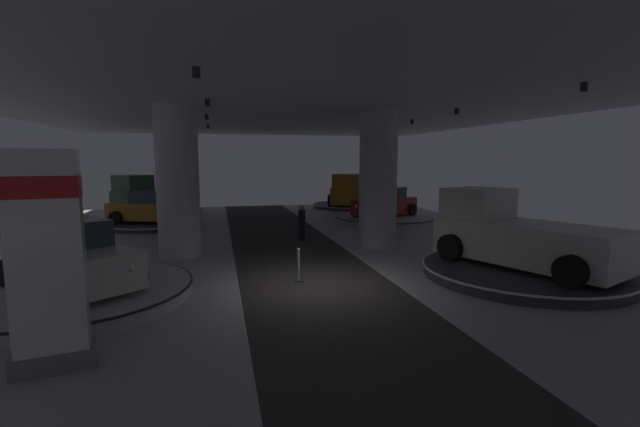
{
  "coord_description": "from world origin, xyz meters",
  "views": [
    {
      "loc": [
        -2.69,
        -11.57,
        3.56
      ],
      "look_at": [
        1.31,
        5.23,
        1.4
      ],
      "focal_mm": 24.03,
      "sensor_mm": 36.0,
      "label": 1
    }
  ],
  "objects_px": {
    "display_platform_near_right": "(524,271)",
    "column_left": "(178,182)",
    "display_platform_far_right": "(385,218)",
    "display_car_far_right": "(385,203)",
    "pickup_truck_deep_left": "(153,196)",
    "column_right": "(378,180)",
    "pickup_truck_near_right": "(516,235)",
    "pickup_truck_deep_right": "(350,192)",
    "brand_sign_pylon": "(47,258)",
    "display_platform_deep_right": "(350,205)",
    "display_car_far_left": "(152,208)",
    "display_platform_near_left": "(72,293)",
    "visitor_walking_near": "(302,220)",
    "display_car_near_left": "(69,257)",
    "display_platform_far_left": "(152,224)",
    "display_platform_deep_left": "(158,212)"
  },
  "relations": [
    {
      "from": "display_platform_near_right",
      "to": "column_left",
      "type": "bearing_deg",
      "value": 152.47
    },
    {
      "from": "display_platform_far_right",
      "to": "display_car_far_right",
      "type": "xyz_separation_m",
      "value": [
        0.03,
        0.02,
        0.88
      ]
    },
    {
      "from": "display_platform_far_right",
      "to": "pickup_truck_deep_left",
      "type": "bearing_deg",
      "value": 157.21
    },
    {
      "from": "column_right",
      "to": "display_platform_far_right",
      "type": "distance_m",
      "value": 8.32
    },
    {
      "from": "column_left",
      "to": "column_right",
      "type": "xyz_separation_m",
      "value": [
        7.74,
        -0.14,
        0.0
      ]
    },
    {
      "from": "pickup_truck_near_right",
      "to": "pickup_truck_deep_right",
      "type": "height_order",
      "value": "pickup_truck_near_right"
    },
    {
      "from": "brand_sign_pylon",
      "to": "pickup_truck_deep_left",
      "type": "xyz_separation_m",
      "value": [
        -1.32,
        21.41,
        -0.66
      ]
    },
    {
      "from": "display_platform_deep_right",
      "to": "display_platform_far_right",
      "type": "bearing_deg",
      "value": -91.23
    },
    {
      "from": "pickup_truck_deep_right",
      "to": "display_car_far_left",
      "type": "relative_size",
      "value": 1.24
    },
    {
      "from": "display_car_far_left",
      "to": "pickup_truck_near_right",
      "type": "bearing_deg",
      "value": -46.0
    },
    {
      "from": "display_platform_near_left",
      "to": "display_car_far_right",
      "type": "bearing_deg",
      "value": 41.73
    },
    {
      "from": "display_platform_deep_right",
      "to": "brand_sign_pylon",
      "type": "bearing_deg",
      "value": -118.59
    },
    {
      "from": "visitor_walking_near",
      "to": "column_right",
      "type": "bearing_deg",
      "value": -38.71
    },
    {
      "from": "column_right",
      "to": "display_car_near_left",
      "type": "distance_m",
      "value": 11.13
    },
    {
      "from": "column_right",
      "to": "display_platform_near_left",
      "type": "relative_size",
      "value": 0.93
    },
    {
      "from": "display_platform_far_left",
      "to": "pickup_truck_near_right",
      "type": "bearing_deg",
      "value": -45.96
    },
    {
      "from": "column_right",
      "to": "display_platform_deep_left",
      "type": "height_order",
      "value": "column_right"
    },
    {
      "from": "display_platform_near_left",
      "to": "display_platform_deep_left",
      "type": "distance_m",
      "value": 17.78
    },
    {
      "from": "pickup_truck_deep_left",
      "to": "display_platform_far_left",
      "type": "bearing_deg",
      "value": -83.28
    },
    {
      "from": "visitor_walking_near",
      "to": "display_platform_deep_right",
      "type": "bearing_deg",
      "value": 63.54
    },
    {
      "from": "brand_sign_pylon",
      "to": "display_platform_deep_right",
      "type": "height_order",
      "value": "brand_sign_pylon"
    },
    {
      "from": "display_platform_far_right",
      "to": "display_car_far_left",
      "type": "relative_size",
      "value": 1.29
    },
    {
      "from": "display_platform_far_left",
      "to": "display_platform_deep_right",
      "type": "bearing_deg",
      "value": 26.7
    },
    {
      "from": "display_platform_far_right",
      "to": "display_platform_near_left",
      "type": "bearing_deg",
      "value": -138.25
    },
    {
      "from": "pickup_truck_near_right",
      "to": "display_platform_deep_left",
      "type": "distance_m",
      "value": 22.29
    },
    {
      "from": "display_car_far_left",
      "to": "display_car_far_right",
      "type": "bearing_deg",
      "value": -2.68
    },
    {
      "from": "display_platform_near_left",
      "to": "display_platform_near_right",
      "type": "bearing_deg",
      "value": -3.24
    },
    {
      "from": "brand_sign_pylon",
      "to": "column_left",
      "type": "bearing_deg",
      "value": 80.91
    },
    {
      "from": "display_platform_deep_right",
      "to": "column_left",
      "type": "bearing_deg",
      "value": -127.79
    },
    {
      "from": "column_right",
      "to": "visitor_walking_near",
      "type": "xyz_separation_m",
      "value": [
        -2.73,
        2.19,
        -1.84
      ]
    },
    {
      "from": "column_right",
      "to": "brand_sign_pylon",
      "type": "relative_size",
      "value": 1.47
    },
    {
      "from": "display_platform_far_left",
      "to": "display_car_far_left",
      "type": "height_order",
      "value": "display_car_far_left"
    },
    {
      "from": "display_platform_near_right",
      "to": "display_platform_deep_left",
      "type": "height_order",
      "value": "display_platform_deep_left"
    },
    {
      "from": "display_platform_deep_left",
      "to": "display_platform_far_left",
      "type": "distance_m",
      "value": 5.34
    },
    {
      "from": "display_car_far_right",
      "to": "display_car_near_left",
      "type": "distance_m",
      "value": 17.76
    },
    {
      "from": "visitor_walking_near",
      "to": "pickup_truck_near_right",
      "type": "bearing_deg",
      "value": -53.46
    },
    {
      "from": "brand_sign_pylon",
      "to": "display_car_near_left",
      "type": "bearing_deg",
      "value": 102.99
    },
    {
      "from": "display_platform_far_right",
      "to": "display_platform_near_left",
      "type": "relative_size",
      "value": 1.0
    },
    {
      "from": "pickup_truck_deep_right",
      "to": "display_platform_far_right",
      "type": "bearing_deg",
      "value": -90.14
    },
    {
      "from": "display_car_far_right",
      "to": "display_platform_near_left",
      "type": "height_order",
      "value": "display_car_far_right"
    },
    {
      "from": "brand_sign_pylon",
      "to": "pickup_truck_deep_right",
      "type": "distance_m",
      "value": 25.83
    },
    {
      "from": "pickup_truck_near_right",
      "to": "pickup_truck_deep_right",
      "type": "bearing_deg",
      "value": 88.09
    },
    {
      "from": "column_right",
      "to": "pickup_truck_near_right",
      "type": "height_order",
      "value": "column_right"
    },
    {
      "from": "display_car_far_left",
      "to": "visitor_walking_near",
      "type": "bearing_deg",
      "value": -38.6
    },
    {
      "from": "pickup_truck_near_right",
      "to": "pickup_truck_deep_right",
      "type": "distance_m",
      "value": 19.24
    },
    {
      "from": "column_left",
      "to": "display_car_near_left",
      "type": "distance_m",
      "value": 5.48
    },
    {
      "from": "display_platform_near_left",
      "to": "display_platform_deep_left",
      "type": "xyz_separation_m",
      "value": [
        -0.21,
        17.77,
        -0.01
      ]
    },
    {
      "from": "display_platform_far_right",
      "to": "visitor_walking_near",
      "type": "distance_m",
      "value": 7.83
    },
    {
      "from": "pickup_truck_deep_right",
      "to": "column_left",
      "type": "bearing_deg",
      "value": -128.0
    },
    {
      "from": "pickup_truck_near_right",
      "to": "display_car_near_left",
      "type": "relative_size",
      "value": 1.29
    }
  ]
}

